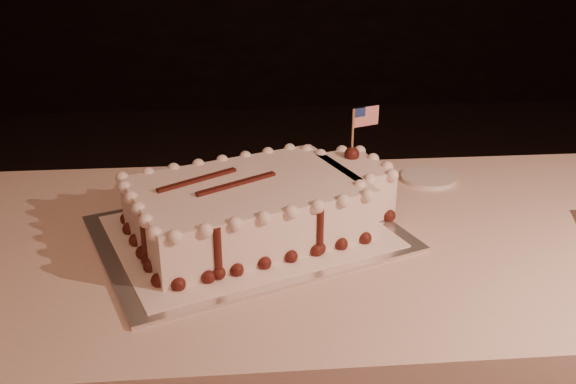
{
  "coord_description": "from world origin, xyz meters",
  "views": [
    {
      "loc": [
        -0.28,
        -0.52,
        1.35
      ],
      "look_at": [
        -0.18,
        0.61,
        0.84
      ],
      "focal_mm": 40.0,
      "sensor_mm": 36.0,
      "label": 1
    }
  ],
  "objects": [
    {
      "name": "doily",
      "position": [
        -0.26,
        0.61,
        0.76
      ],
      "size": [
        0.61,
        0.54,
        0.0
      ],
      "primitive_type": "cube",
      "rotation": [
        0.0,
        0.0,
        0.37
      ],
      "color": "white",
      "rests_on": "cake_board"
    },
    {
      "name": "banquet_table",
      "position": [
        0.0,
        0.6,
        0.38
      ],
      "size": [
        2.4,
        0.8,
        0.75
      ],
      "primitive_type": "cube",
      "color": "beige",
      "rests_on": "ground"
    },
    {
      "name": "sheet_cake",
      "position": [
        -0.23,
        0.63,
        0.81
      ],
      "size": [
        0.56,
        0.43,
        0.21
      ],
      "color": "white",
      "rests_on": "doily"
    },
    {
      "name": "cake_board",
      "position": [
        -0.26,
        0.61,
        0.75
      ],
      "size": [
        0.69,
        0.61,
        0.01
      ],
      "primitive_type": "cube",
      "rotation": [
        0.0,
        0.0,
        0.37
      ],
      "color": "silver",
      "rests_on": "banquet_table"
    },
    {
      "name": "side_plate",
      "position": [
        0.18,
        0.86,
        0.76
      ],
      "size": [
        0.13,
        0.13,
        0.01
      ],
      "primitive_type": "cylinder",
      "color": "white",
      "rests_on": "banquet_table"
    }
  ]
}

